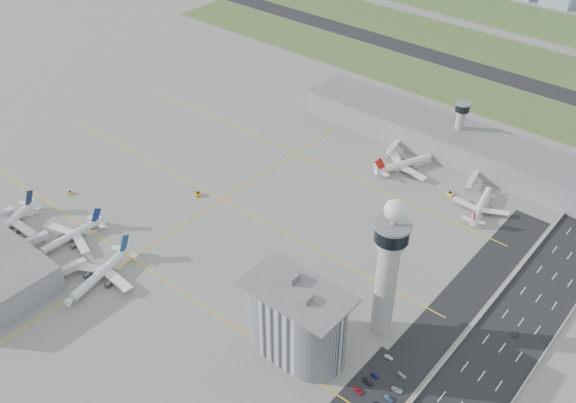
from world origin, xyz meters
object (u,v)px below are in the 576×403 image
Objects in this scene: tug_2 at (90,226)px; tug_5 at (450,193)px; airplane_far_b at (482,202)px; jet_bridge_far_1 at (476,175)px; tug_0 at (70,193)px; car_lot_4 at (375,376)px; car_lot_5 at (389,357)px; car_lot_10 at (397,390)px; airplane_near_b at (68,233)px; airplane_far_a at (407,160)px; car_lot_9 at (388,398)px; car_hw_1 at (515,335)px; jet_bridge_near_1 at (19,248)px; jet_bridge_far_0 at (397,144)px; admin_building at (297,320)px; tug_1 at (68,238)px; control_tower at (388,264)px; car_lot_11 at (402,375)px; car_lot_2 at (358,391)px; airplane_near_a at (5,221)px; tug_3 at (198,194)px; secondary_tower at (460,124)px; car_lot_3 at (368,382)px; airplane_near_c at (98,271)px; tug_4 at (387,171)px; jet_bridge_near_2 at (57,277)px.

tug_5 is (122.22, 138.43, 0.09)m from tug_2.
airplane_far_b reaches higher than jet_bridge_far_1.
airplane_far_b is 195.93m from tug_2.
tug_0 reaches higher than car_lot_4.
car_lot_10 reaches higher than car_lot_5.
airplane_far_a reaches higher than airplane_near_b.
car_hw_1 is (22.59, 58.97, -0.01)m from car_lot_9.
jet_bridge_far_0 is at bearing -13.77° from jet_bridge_near_1.
admin_building is 126.20m from airplane_near_b.
tug_1 reaches higher than car_lot_5.
car_hw_1 is (189.80, 67.90, -0.29)m from tug_2.
car_lot_9 is (21.57, -27.56, -34.45)m from control_tower.
tug_0 is 0.71× the size of car_lot_11.
car_lot_9 is at bearing -58.37° from car_lot_2.
jet_bridge_near_1 and jet_bridge_far_1 have the same top height.
admin_building reaches higher than jet_bridge_near_1.
airplane_near_a is at bearing 122.08° from airplane_far_b.
airplane_far_a is 11.37× the size of tug_3.
airplane_far_b is at bearing -21.62° from tug_3.
jet_bridge_far_1 reaches higher than tug_2.
tug_5 is 118.49m from car_lot_5.
tug_0 is at bearing -128.93° from secondary_tower.
control_tower reaches higher than secondary_tower.
car_lot_11 is at bearing -18.79° from car_lot_2.
control_tower reaches higher than jet_bridge_far_0.
control_tower is 49.11m from car_lot_9.
control_tower is 44.84m from car_lot_3.
jet_bridge_near_1 is 210.89m from jet_bridge_far_0.
airplane_near_c is 12.51× the size of tug_1.
jet_bridge_near_1 is at bearing 108.14° from car_lot_3.
car_lot_3 reaches higher than car_lot_2.
tug_0 reaches higher than car_lot_2.
admin_building is 159.16m from airplane_near_a.
admin_building is 10.58× the size of car_lot_11.
tug_4 is at bearing -4.89° from tug_3.
jet_bridge_near_1 is 4.27× the size of car_lot_4.
airplane_near_b reaches higher than car_lot_9.
jet_bridge_far_1 is at bearing 99.16° from control_tower.
tug_0 is (-33.40, 23.50, -4.39)m from airplane_near_b.
car_lot_10 is at bearing -94.69° from tug_4.
jet_bridge_near_2 is at bearing 114.67° from tug_0.
airplane_near_b reaches higher than tug_0.
airplane_near_b reaches higher than car_hw_1.
airplane_near_a is 236.00m from airplane_far_b.
jet_bridge_near_1 reaches higher than tug_0.
car_lot_11 is at bearing 104.11° from airplane_near_b.
jet_bridge_far_1 is at bearing 20.92° from car_lot_4.
jet_bridge_far_0 is at bearing 72.07° from tug_4.
tug_0 is at bearing -56.43° from jet_bridge_far_1.
tug_4 is 146.23m from car_lot_10.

